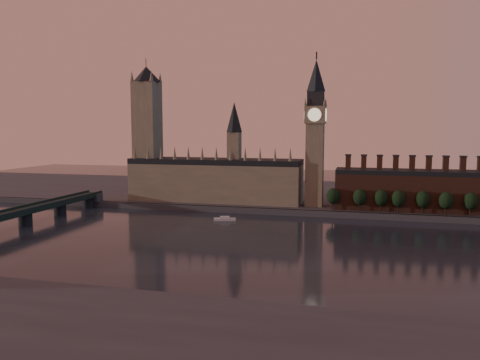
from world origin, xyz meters
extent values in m
plane|color=black|center=(0.00, 0.00, 0.00)|extent=(900.00, 900.00, 0.00)
cube|color=#444449|center=(0.00, 90.00, 2.00)|extent=(900.00, 4.00, 4.00)
cube|color=#444449|center=(0.00, 180.00, 2.00)|extent=(900.00, 180.00, 4.00)
cube|color=gray|center=(-65.00, 115.00, 18.00)|extent=(130.00, 30.00, 28.00)
cube|color=black|center=(-65.00, 115.00, 34.00)|extent=(130.00, 30.00, 4.00)
cube|color=gray|center=(-50.00, 115.00, 44.00)|extent=(9.00, 9.00, 24.00)
cone|color=black|center=(-50.00, 115.00, 67.00)|extent=(12.00, 12.00, 22.00)
cone|color=gray|center=(-124.00, 101.00, 41.00)|extent=(2.60, 2.60, 10.00)
cone|color=gray|center=(-113.27, 101.00, 41.00)|extent=(2.60, 2.60, 10.00)
cone|color=gray|center=(-102.55, 101.00, 41.00)|extent=(2.60, 2.60, 10.00)
cone|color=gray|center=(-91.82, 101.00, 41.00)|extent=(2.60, 2.60, 10.00)
cone|color=gray|center=(-81.09, 101.00, 41.00)|extent=(2.60, 2.60, 10.00)
cone|color=gray|center=(-70.36, 101.00, 41.00)|extent=(2.60, 2.60, 10.00)
cone|color=gray|center=(-59.64, 101.00, 41.00)|extent=(2.60, 2.60, 10.00)
cone|color=gray|center=(-48.91, 101.00, 41.00)|extent=(2.60, 2.60, 10.00)
cone|color=gray|center=(-38.18, 101.00, 41.00)|extent=(2.60, 2.60, 10.00)
cone|color=gray|center=(-27.45, 101.00, 41.00)|extent=(2.60, 2.60, 10.00)
cone|color=gray|center=(-16.73, 101.00, 41.00)|extent=(2.60, 2.60, 10.00)
cone|color=gray|center=(-6.00, 101.00, 41.00)|extent=(2.60, 2.60, 10.00)
cube|color=gray|center=(-120.00, 115.00, 49.00)|extent=(18.00, 18.00, 90.00)
cone|color=black|center=(-120.00, 115.00, 100.00)|extent=(24.00, 24.00, 12.00)
cylinder|color=#232326|center=(-120.00, 115.00, 106.00)|extent=(0.50, 0.50, 12.00)
cone|color=gray|center=(-128.00, 107.00, 98.00)|extent=(3.00, 3.00, 8.00)
cone|color=gray|center=(-112.00, 107.00, 98.00)|extent=(3.00, 3.00, 8.00)
cone|color=gray|center=(-128.00, 123.00, 98.00)|extent=(3.00, 3.00, 8.00)
cone|color=gray|center=(-112.00, 123.00, 98.00)|extent=(3.00, 3.00, 8.00)
cube|color=gray|center=(10.00, 110.00, 33.00)|extent=(12.00, 12.00, 58.00)
cube|color=gray|center=(10.00, 110.00, 68.00)|extent=(14.00, 14.00, 12.00)
cube|color=#232326|center=(10.00, 110.00, 79.00)|extent=(11.00, 11.00, 10.00)
cone|color=black|center=(10.00, 110.00, 95.00)|extent=(13.00, 13.00, 22.00)
cylinder|color=#232326|center=(10.00, 110.00, 108.50)|extent=(1.00, 1.00, 5.00)
cylinder|color=beige|center=(10.00, 102.80, 68.00)|extent=(9.00, 0.50, 9.00)
cylinder|color=beige|center=(10.00, 117.20, 68.00)|extent=(9.00, 0.50, 9.00)
cylinder|color=beige|center=(2.80, 110.00, 68.00)|extent=(0.50, 9.00, 9.00)
cylinder|color=beige|center=(17.20, 110.00, 68.00)|extent=(0.50, 9.00, 9.00)
cone|color=gray|center=(3.50, 103.50, 77.00)|extent=(2.00, 2.00, 6.00)
cone|color=gray|center=(16.50, 103.50, 77.00)|extent=(2.00, 2.00, 6.00)
cone|color=gray|center=(3.50, 116.50, 77.00)|extent=(2.00, 2.00, 6.00)
cone|color=gray|center=(16.50, 116.50, 77.00)|extent=(2.00, 2.00, 6.00)
cube|color=#583121|center=(80.00, 110.00, 16.00)|extent=(110.00, 25.00, 24.00)
cube|color=black|center=(80.00, 110.00, 29.50)|extent=(110.00, 25.00, 3.00)
cube|color=#583121|center=(33.00, 110.00, 35.50)|extent=(3.50, 3.50, 9.00)
cube|color=#232326|center=(33.00, 110.00, 40.50)|extent=(4.20, 4.20, 1.00)
cube|color=#583121|center=(43.44, 110.00, 35.50)|extent=(3.50, 3.50, 9.00)
cube|color=#232326|center=(43.44, 110.00, 40.50)|extent=(4.20, 4.20, 1.00)
cube|color=#583121|center=(53.89, 110.00, 35.50)|extent=(3.50, 3.50, 9.00)
cube|color=#232326|center=(53.89, 110.00, 40.50)|extent=(4.20, 4.20, 1.00)
cube|color=#583121|center=(64.33, 110.00, 35.50)|extent=(3.50, 3.50, 9.00)
cube|color=#232326|center=(64.33, 110.00, 40.50)|extent=(4.20, 4.20, 1.00)
cube|color=#583121|center=(74.78, 110.00, 35.50)|extent=(3.50, 3.50, 9.00)
cube|color=#232326|center=(74.78, 110.00, 40.50)|extent=(4.20, 4.20, 1.00)
cube|color=#583121|center=(85.22, 110.00, 35.50)|extent=(3.50, 3.50, 9.00)
cube|color=#232326|center=(85.22, 110.00, 40.50)|extent=(4.20, 4.20, 1.00)
cube|color=#583121|center=(95.67, 110.00, 35.50)|extent=(3.50, 3.50, 9.00)
cube|color=#232326|center=(95.67, 110.00, 40.50)|extent=(4.20, 4.20, 1.00)
cube|color=#583121|center=(106.11, 110.00, 35.50)|extent=(3.50, 3.50, 9.00)
cube|color=#232326|center=(106.11, 110.00, 40.50)|extent=(4.20, 4.20, 1.00)
cube|color=#583121|center=(116.56, 110.00, 35.50)|extent=(3.50, 3.50, 9.00)
cylinder|color=black|center=(23.90, 95.23, 7.00)|extent=(0.80, 0.80, 6.00)
ellipsoid|color=black|center=(23.90, 95.23, 13.50)|extent=(8.60, 8.60, 10.75)
cylinder|color=black|center=(41.32, 94.99, 7.00)|extent=(0.80, 0.80, 6.00)
ellipsoid|color=black|center=(41.32, 94.99, 13.50)|extent=(8.60, 8.60, 10.75)
cylinder|color=black|center=(54.87, 95.39, 7.00)|extent=(0.80, 0.80, 6.00)
ellipsoid|color=black|center=(54.87, 95.39, 13.50)|extent=(8.60, 8.60, 10.75)
cylinder|color=black|center=(65.60, 94.64, 7.00)|extent=(0.80, 0.80, 6.00)
ellipsoid|color=black|center=(65.60, 94.64, 13.50)|extent=(8.60, 8.60, 10.75)
cylinder|color=black|center=(80.58, 95.23, 7.00)|extent=(0.80, 0.80, 6.00)
ellipsoid|color=black|center=(80.58, 95.23, 13.50)|extent=(8.60, 8.60, 10.75)
cylinder|color=black|center=(94.15, 93.50, 7.00)|extent=(0.80, 0.80, 6.00)
ellipsoid|color=black|center=(94.15, 93.50, 13.50)|extent=(8.60, 8.60, 10.75)
cylinder|color=black|center=(108.58, 94.45, 7.00)|extent=(0.80, 0.80, 6.00)
ellipsoid|color=black|center=(108.58, 94.45, 13.50)|extent=(8.60, 8.60, 10.75)
cube|color=#1A2925|center=(-149.50, -5.00, 10.90)|extent=(1.00, 200.00, 1.30)
cube|color=#444449|center=(-155.00, 90.00, 7.00)|extent=(14.00, 8.00, 6.00)
cylinder|color=#232326|center=(-155.00, 17.00, 3.88)|extent=(8.00, 8.00, 7.75)
cylinder|color=#232326|center=(-155.00, 51.00, 3.88)|extent=(8.00, 8.00, 7.75)
cylinder|color=#232326|center=(-155.00, 85.00, 3.88)|extent=(8.00, 8.00, 7.75)
cube|color=silver|center=(-41.97, 61.67, 0.80)|extent=(14.58, 7.29, 1.60)
cube|color=silver|center=(-41.97, 61.67, 2.20)|extent=(6.56, 4.37, 1.20)
camera|label=1|loc=(40.46, -220.98, 58.61)|focal=35.00mm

